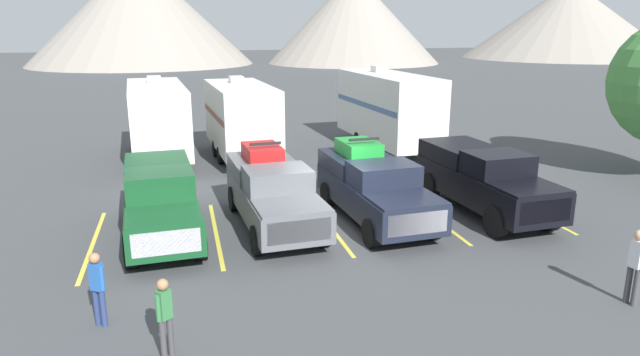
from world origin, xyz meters
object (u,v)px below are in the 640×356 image
pickup_truck_a (160,198)px  camper_trailer_a (158,117)px  camper_trailer_b (241,117)px  pickup_truck_d (483,178)px  person_c (165,313)px  pickup_truck_c (373,185)px  person_a (97,284)px  camper_trailer_c (387,107)px  person_b (636,262)px  pickup_truck_b (272,190)px

pickup_truck_a → camper_trailer_a: size_ratio=0.70×
camper_trailer_b → pickup_truck_d: bearing=-54.7°
person_c → pickup_truck_c: bearing=45.8°
pickup_truck_c → person_a: size_ratio=3.62×
pickup_truck_a → pickup_truck_d: (10.15, -0.36, 0.04)m
camper_trailer_b → camper_trailer_c: bearing=2.2°
camper_trailer_c → person_b: 16.40m
camper_trailer_a → person_b: bearing=-58.1°
camper_trailer_b → person_a: size_ratio=4.73×
pickup_truck_d → pickup_truck_a: bearing=178.0°
pickup_truck_d → camper_trailer_b: bearing=125.3°
pickup_truck_b → person_c: bearing=-114.8°
pickup_truck_d → person_c: pickup_truck_d is taller
camper_trailer_a → person_a: 14.92m
camper_trailer_a → camper_trailer_b: (3.66, -0.62, -0.01)m
camper_trailer_a → camper_trailer_b: camper_trailer_a is taller
person_a → pickup_truck_b: bearing=49.4°
camper_trailer_b → person_a: (-4.51, -14.24, -1.01)m
pickup_truck_d → person_b: 6.55m
person_a → camper_trailer_b: bearing=72.4°
camper_trailer_c → camper_trailer_a: bearing=178.1°
pickup_truck_a → person_a: pickup_truck_a is taller
pickup_truck_a → camper_trailer_c: camper_trailer_c is taller
camper_trailer_b → person_b: bearing=-67.3°
pickup_truck_b → pickup_truck_d: size_ratio=0.99×
pickup_truck_a → camper_trailer_a: 9.84m
camper_trailer_a → camper_trailer_b: 3.71m
pickup_truck_b → person_c: (-3.07, -6.65, -0.19)m
person_b → person_c: bearing=178.0°
camper_trailer_a → person_b: (10.38, -16.71, -0.95)m
camper_trailer_a → person_b: camper_trailer_a is taller
camper_trailer_a → camper_trailer_c: bearing=-1.9°
pickup_truck_c → camper_trailer_a: bearing=124.0°
pickup_truck_c → person_a: pickup_truck_c is taller
camper_trailer_c → pickup_truck_a: bearing=-138.0°
pickup_truck_a → person_a: 5.18m
camper_trailer_a → person_a: camper_trailer_a is taller
camper_trailer_b → person_b: camper_trailer_b is taller
pickup_truck_c → pickup_truck_b: bearing=175.8°
pickup_truck_d → person_b: (-0.04, -6.55, -0.15)m
person_b → pickup_truck_b: bearing=134.3°
person_a → person_b: bearing=-9.4°
pickup_truck_a → camper_trailer_a: bearing=91.6°
camper_trailer_b → person_b: 17.47m
camper_trailer_b → person_a: camper_trailer_b is taller
pickup_truck_d → person_c: size_ratio=3.73×
pickup_truck_a → camper_trailer_a: camper_trailer_a is taller
camper_trailer_b → pickup_truck_a: bearing=-110.2°
pickup_truck_c → person_b: (3.66, -6.76, -0.11)m
pickup_truck_a → person_a: (-1.13, -5.05, -0.19)m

